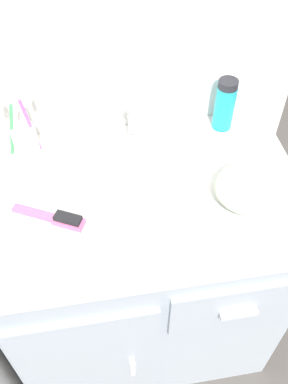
% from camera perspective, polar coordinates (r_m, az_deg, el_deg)
% --- Properties ---
extents(ground_plane, '(6.00, 6.00, 0.00)m').
position_cam_1_polar(ground_plane, '(1.81, -0.16, -16.99)').
color(ground_plane, '#4C4742').
extents(wall_back, '(1.03, 0.08, 2.20)m').
position_cam_1_polar(wall_back, '(1.21, -3.07, 21.66)').
color(wall_back, silver).
rests_on(wall_back, ground_plane).
extents(vanity, '(0.85, 0.58, 0.81)m').
position_cam_1_polar(vanity, '(1.43, -0.23, -10.20)').
color(vanity, '#9EA8B2').
rests_on(vanity, ground_plane).
extents(backsplash, '(0.85, 0.02, 0.13)m').
position_cam_1_polar(backsplash, '(1.28, -2.31, 11.54)').
color(backsplash, silver).
rests_on(backsplash, vanity).
extents(sink_faucet, '(0.09, 0.09, 0.14)m').
position_cam_1_polar(sink_faucet, '(1.20, -1.58, 7.89)').
color(sink_faucet, silver).
rests_on(sink_faucet, vanity).
extents(toothbrush_cup, '(0.09, 0.07, 0.19)m').
position_cam_1_polar(toothbrush_cup, '(1.22, -15.56, 6.74)').
color(toothbrush_cup, white).
rests_on(toothbrush_cup, vanity).
extents(soap_dispenser, '(0.06, 0.06, 0.15)m').
position_cam_1_polar(soap_dispenser, '(1.23, -6.30, 9.21)').
color(soap_dispenser, silver).
rests_on(soap_dispenser, vanity).
extents(shaving_cream_can, '(0.06, 0.06, 0.16)m').
position_cam_1_polar(shaving_cream_can, '(1.27, 10.71, 11.37)').
color(shaving_cream_can, teal).
rests_on(shaving_cream_can, vanity).
extents(hairbrush, '(0.18, 0.11, 0.03)m').
position_cam_1_polar(hairbrush, '(1.06, -11.41, -3.45)').
color(hairbrush, '#C1517F').
rests_on(hairbrush, vanity).
extents(hand_towel, '(0.23, 0.19, 0.08)m').
position_cam_1_polar(hand_towel, '(1.11, 15.56, 0.38)').
color(hand_towel, '#A8BCA3').
rests_on(hand_towel, vanity).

